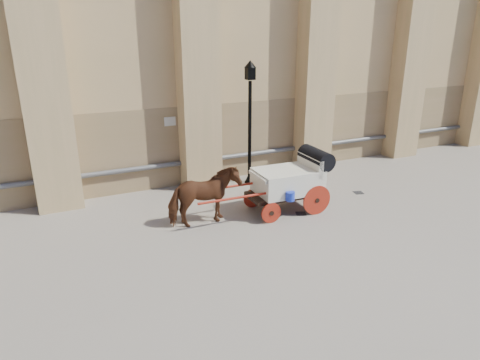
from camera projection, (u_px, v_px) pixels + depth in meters
ground at (270, 215)px, 13.73m from camera, size 90.00×90.00×0.00m
horse at (204, 197)px, 12.80m from camera, size 2.15×1.01×1.80m
carriage at (292, 179)px, 13.84m from camera, size 4.58×1.64×1.99m
street_lamp at (250, 120)px, 15.91m from camera, size 0.43×0.43×4.62m
drain_grate_near at (301, 214)px, 13.83m from camera, size 0.42×0.42×0.01m
drain_grate_far at (358, 193)px, 15.63m from camera, size 0.39×0.39×0.01m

